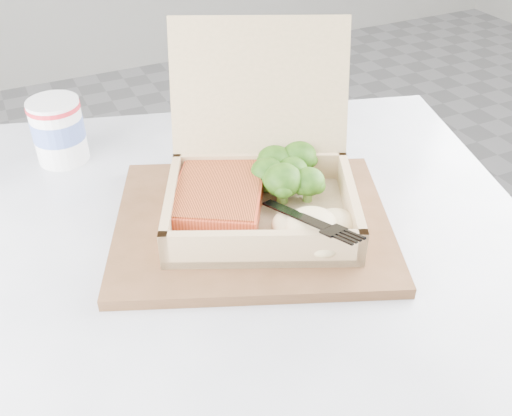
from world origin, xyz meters
name	(u,v)px	position (x,y,z in m)	size (l,w,h in m)	color
floor	(432,317)	(0.00, 0.00, 0.00)	(4.00, 4.00, 0.00)	#9B9BA0
cafe_table	(242,354)	(-0.68, -0.29, 0.52)	(0.91, 0.91, 0.70)	black
serving_tray	(253,223)	(-0.65, -0.26, 0.71)	(0.32, 0.26, 0.01)	brown
takeout_container	(261,168)	(-0.62, -0.23, 0.77)	(0.29, 0.30, 0.20)	tan
salmon_fillet	(219,197)	(-0.68, -0.23, 0.74)	(0.10, 0.13, 0.03)	#D14B28
broccoli_pile	(292,176)	(-0.58, -0.23, 0.75)	(0.11, 0.11, 0.04)	#407A1B
mashed_potatoes	(312,226)	(-0.61, -0.33, 0.74)	(0.10, 0.08, 0.03)	beige
plastic_fork	(284,205)	(-0.63, -0.30, 0.76)	(0.04, 0.16, 0.03)	black
paper_cup	(58,129)	(-0.82, 0.00, 0.75)	(0.07, 0.07, 0.09)	silver
receipt	(257,153)	(-0.57, -0.10, 0.70)	(0.08, 0.14, 0.00)	white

